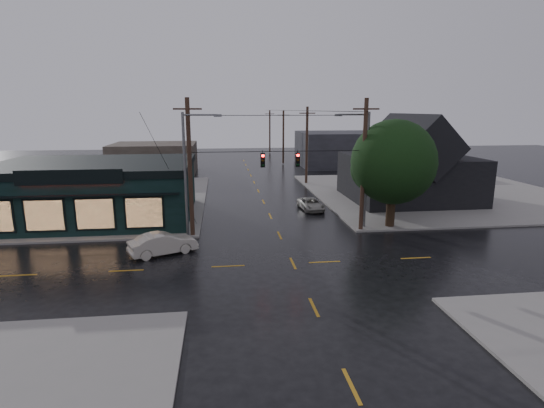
{
  "coord_description": "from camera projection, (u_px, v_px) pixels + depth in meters",
  "views": [
    {
      "loc": [
        -4.29,
        -24.46,
        9.33
      ],
      "look_at": [
        -0.78,
        4.34,
        2.83
      ],
      "focal_mm": 28.0,
      "sensor_mm": 36.0,
      "label": 1
    }
  ],
  "objects": [
    {
      "name": "utility_pole_far_a",
      "position": [
        306.0,
        184.0,
        54.13
      ],
      "size": [
        2.0,
        0.32,
        9.65
      ],
      "primitive_type": null,
      "color": "#342217",
      "rests_on": "ground"
    },
    {
      "name": "utility_pole_far_b",
      "position": [
        283.0,
        164.0,
        73.5
      ],
      "size": [
        2.0,
        0.32,
        9.15
      ],
      "primitive_type": null,
      "color": "#342217",
      "rests_on": "ground"
    },
    {
      "name": "ne_building",
      "position": [
        409.0,
        158.0,
        43.5
      ],
      "size": [
        12.6,
        11.6,
        8.75
      ],
      "color": "black",
      "rests_on": "ground"
    },
    {
      "name": "corner_tree",
      "position": [
        394.0,
        162.0,
        33.04
      ],
      "size": [
        6.64,
        6.64,
        8.48
      ],
      "color": "black",
      "rests_on": "ground"
    },
    {
      "name": "bg_building_east",
      "position": [
        342.0,
        149.0,
        71.11
      ],
      "size": [
        14.0,
        12.0,
        5.6
      ],
      "primitive_type": "cube",
      "color": "#26262B",
      "rests_on": "ground"
    },
    {
      "name": "bg_building_west",
      "position": [
        155.0,
        158.0,
        62.85
      ],
      "size": [
        12.0,
        10.0,
        4.4
      ],
      "primitive_type": "cube",
      "color": "#342B26",
      "rests_on": "ground"
    },
    {
      "name": "sidewalk_ne",
      "position": [
        437.0,
        193.0,
        47.96
      ],
      "size": [
        28.0,
        28.0,
        0.15
      ],
      "primitive_type": "cube",
      "color": "gray",
      "rests_on": "ground"
    },
    {
      "name": "utility_pole_nw",
      "position": [
        193.0,
        237.0,
        31.77
      ],
      "size": [
        2.0,
        0.32,
        10.15
      ],
      "primitive_type": null,
      "color": "#342217",
      "rests_on": "ground"
    },
    {
      "name": "utility_pole_ne",
      "position": [
        360.0,
        231.0,
        33.31
      ],
      "size": [
        2.0,
        0.32,
        10.15
      ],
      "primitive_type": null,
      "color": "#342217",
      "rests_on": "ground"
    },
    {
      "name": "sedan_cream",
      "position": [
        163.0,
        244.0,
        27.78
      ],
      "size": [
        4.62,
        3.22,
        1.44
      ],
      "primitive_type": "imported",
      "rotation": [
        0.0,
        0.0,
        2.0
      ],
      "color": "#B8B0A2",
      "rests_on": "ground"
    },
    {
      "name": "streetlight_nw",
      "position": [
        188.0,
        239.0,
        31.06
      ],
      "size": [
        5.4,
        0.3,
        9.15
      ],
      "primitive_type": null,
      "color": "#5D5F61",
      "rests_on": "ground"
    },
    {
      "name": "span_signal_assembly",
      "position": [
        280.0,
        160.0,
        31.3
      ],
      "size": [
        13.0,
        0.48,
        1.23
      ],
      "color": "black",
      "rests_on": "ground"
    },
    {
      "name": "utility_pole_far_c",
      "position": [
        270.0,
        153.0,
        92.88
      ],
      "size": [
        2.0,
        0.32,
        9.15
      ],
      "primitive_type": null,
      "color": "#342217",
      "rests_on": "ground"
    },
    {
      "name": "sidewalk_nw",
      "position": [
        67.0,
        202.0,
        43.24
      ],
      "size": [
        28.0,
        28.0,
        0.15
      ],
      "primitive_type": "cube",
      "color": "gray",
      "rests_on": "ground"
    },
    {
      "name": "ground_plane",
      "position": [
        293.0,
        263.0,
        26.24
      ],
      "size": [
        160.0,
        160.0,
        0.0
      ],
      "primitive_type": "plane",
      "color": "black"
    },
    {
      "name": "pizza_shop",
      "position": [
        96.0,
        190.0,
        36.45
      ],
      "size": [
        16.3,
        12.34,
        4.9
      ],
      "color": "black",
      "rests_on": "ground"
    },
    {
      "name": "suv_silver",
      "position": [
        311.0,
        204.0,
        40.06
      ],
      "size": [
        2.22,
        4.17,
        1.12
      ],
      "primitive_type": "imported",
      "rotation": [
        0.0,
        0.0,
        0.09
      ],
      "color": "gray",
      "rests_on": "ground"
    },
    {
      "name": "streetlight_ne",
      "position": [
        364.0,
        228.0,
        34.04
      ],
      "size": [
        5.4,
        0.3,
        9.15
      ],
      "primitive_type": null,
      "color": "#5D5F61",
      "rests_on": "ground"
    }
  ]
}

